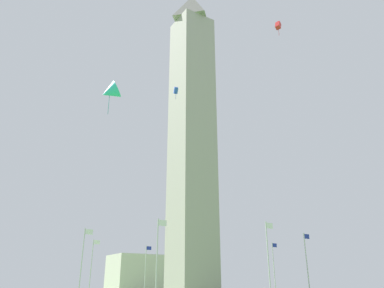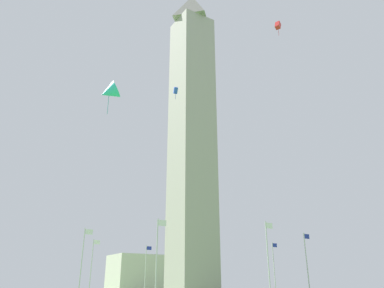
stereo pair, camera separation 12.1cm
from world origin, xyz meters
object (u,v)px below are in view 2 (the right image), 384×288
at_px(flagpole_se, 92,266).
at_px(flagpole_nw, 307,263).
at_px(kite_blue_box, 176,90).
at_px(flagpole_w, 268,258).
at_px(obelisk_monument, 192,124).
at_px(flagpole_sw, 157,257).
at_px(kite_red_box, 278,25).
at_px(flagpole_ne, 212,269).
at_px(flagpole_s, 82,261).
at_px(distant_building, 162,274).
at_px(flagpole_n, 274,267).
at_px(kite_cyan_delta, 109,92).
at_px(flagpole_e, 146,268).

bearing_deg(flagpole_se, flagpole_nw, -45.00).
bearing_deg(kite_blue_box, flagpole_w, -31.37).
height_order(obelisk_monument, flagpole_w, obelisk_monument).
xyz_separation_m(flagpole_sw, kite_red_box, (12.00, -9.07, 28.94)).
bearing_deg(obelisk_monument, flagpole_sw, -134.86).
distance_m(flagpole_ne, flagpole_w, 29.84).
xyz_separation_m(flagpole_s, flagpole_sw, (4.73, -11.42, 0.00)).
distance_m(flagpole_se, flagpole_sw, 22.84).
bearing_deg(distant_building, flagpole_sw, -117.60).
bearing_deg(distant_building, flagpole_ne, -101.42).
xyz_separation_m(flagpole_n, kite_red_box, (-15.56, -20.49, 28.94)).
bearing_deg(kite_cyan_delta, kite_blue_box, 37.19).
relative_size(kite_red_box, distant_building, 0.08).
bearing_deg(flagpole_w, kite_cyan_delta, -171.09).
relative_size(flagpole_nw, kite_red_box, 3.99).
bearing_deg(obelisk_monument, flagpole_s, 180.00).
xyz_separation_m(flagpole_s, flagpole_w, (16.15, -16.15, 0.00)).
height_order(flagpole_w, flagpole_nw, same).
distance_m(flagpole_n, distant_building, 45.45).
height_order(obelisk_monument, flagpole_s, obelisk_monument).
bearing_deg(flagpole_se, flagpole_sw, -90.00).
relative_size(flagpole_w, kite_cyan_delta, 2.73).
bearing_deg(flagpole_n, kite_cyan_delta, -152.23).
bearing_deg(flagpole_sw, kite_blue_box, 19.32).
bearing_deg(flagpole_se, kite_red_box, -69.39).
relative_size(obelisk_monument, flagpole_e, 6.18).
distance_m(flagpole_nw, kite_cyan_delta, 35.66).
distance_m(flagpole_e, kite_cyan_delta, 43.23).
distance_m(obelisk_monument, flagpole_w, 27.70).
bearing_deg(flagpole_n, distant_building, 87.31).
distance_m(flagpole_ne, kite_cyan_delta, 46.45).
bearing_deg(kite_cyan_delta, flagpole_ne, 43.83).
xyz_separation_m(flagpole_e, flagpole_sw, (-11.42, -27.57, 0.00)).
bearing_deg(flagpole_nw, flagpole_w, -157.50).
relative_size(flagpole_s, distant_building, 0.32).
relative_size(flagpole_n, flagpole_e, 1.00).
bearing_deg(flagpole_s, distant_building, 52.82).
height_order(flagpole_s, flagpole_sw, same).
bearing_deg(flagpole_sw, flagpole_nw, -0.00).
bearing_deg(kite_cyan_delta, flagpole_n, 27.77).
xyz_separation_m(flagpole_sw, flagpole_nw, (22.84, -0.00, 0.00)).
relative_size(flagpole_sw, flagpole_w, 1.00).
bearing_deg(flagpole_ne, flagpole_nw, -90.00).
distance_m(flagpole_n, kite_red_box, 38.73).
distance_m(obelisk_monument, flagpole_nw, 27.72).
xyz_separation_m(flagpole_ne, flagpole_s, (-27.57, -11.42, 0.00)).
relative_size(flagpole_sw, distant_building, 0.32).
bearing_deg(distant_building, flagpole_n, -92.69).
height_order(flagpole_w, kite_red_box, kite_red_box).
bearing_deg(flagpole_se, obelisk_monument, -45.14).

